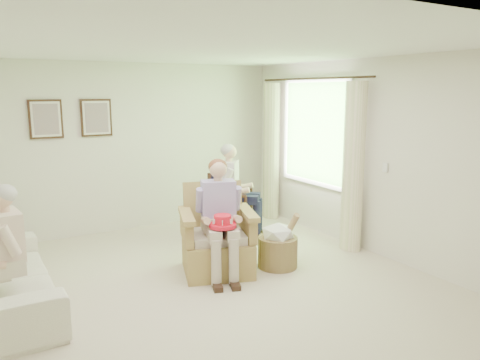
{
  "coord_description": "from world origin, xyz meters",
  "views": [
    {
      "loc": [
        -2.17,
        -4.37,
        2.17
      ],
      "look_at": [
        0.82,
        0.69,
        1.05
      ],
      "focal_mm": 35.0,
      "sensor_mm": 36.0,
      "label": 1
    }
  ],
  "objects_px": {
    "sofa": "(4,276)",
    "person_wicker": "(221,210)",
    "hatbox": "(278,245)",
    "red_hat": "(223,222)",
    "person_dark": "(233,184)",
    "person_sofa": "(3,247)",
    "wicker_armchair": "(216,244)",
    "wood_armchair": "(228,199)"
  },
  "relations": [
    {
      "from": "sofa",
      "to": "person_sofa",
      "type": "distance_m",
      "value": 0.56
    },
    {
      "from": "person_dark",
      "to": "person_sofa",
      "type": "relative_size",
      "value": 1.05
    },
    {
      "from": "sofa",
      "to": "person_wicker",
      "type": "bearing_deg",
      "value": -99.49
    },
    {
      "from": "wood_armchair",
      "to": "red_hat",
      "type": "distance_m",
      "value": 1.91
    },
    {
      "from": "red_hat",
      "to": "person_dark",
      "type": "bearing_deg",
      "value": 56.22
    },
    {
      "from": "person_sofa",
      "to": "red_hat",
      "type": "height_order",
      "value": "person_sofa"
    },
    {
      "from": "person_sofa",
      "to": "hatbox",
      "type": "xyz_separation_m",
      "value": [
        3.03,
        -0.15,
        -0.46
      ]
    },
    {
      "from": "sofa",
      "to": "red_hat",
      "type": "bearing_deg",
      "value": -104.57
    },
    {
      "from": "person_wicker",
      "to": "red_hat",
      "type": "distance_m",
      "value": 0.23
    },
    {
      "from": "wood_armchair",
      "to": "person_dark",
      "type": "height_order",
      "value": "person_dark"
    },
    {
      "from": "person_wicker",
      "to": "wicker_armchair",
      "type": "bearing_deg",
      "value": 108.73
    },
    {
      "from": "person_dark",
      "to": "red_hat",
      "type": "height_order",
      "value": "person_dark"
    },
    {
      "from": "sofa",
      "to": "person_sofa",
      "type": "relative_size",
      "value": 1.71
    },
    {
      "from": "hatbox",
      "to": "person_wicker",
      "type": "bearing_deg",
      "value": 169.68
    },
    {
      "from": "wicker_armchair",
      "to": "person_sofa",
      "type": "bearing_deg",
      "value": -158.27
    },
    {
      "from": "wicker_armchair",
      "to": "person_dark",
      "type": "bearing_deg",
      "value": 70.41
    },
    {
      "from": "person_dark",
      "to": "red_hat",
      "type": "xyz_separation_m",
      "value": [
        -0.98,
        -1.47,
        -0.09
      ]
    },
    {
      "from": "hatbox",
      "to": "sofa",
      "type": "bearing_deg",
      "value": 170.31
    },
    {
      "from": "sofa",
      "to": "person_dark",
      "type": "distance_m",
      "value": 3.35
    },
    {
      "from": "sofa",
      "to": "person_dark",
      "type": "height_order",
      "value": "person_dark"
    },
    {
      "from": "person_dark",
      "to": "person_sofa",
      "type": "xyz_separation_m",
      "value": [
        -3.2,
        -1.26,
        -0.06
      ]
    },
    {
      "from": "sofa",
      "to": "person_dark",
      "type": "xyz_separation_m",
      "value": [
        3.2,
        0.9,
        0.48
      ]
    },
    {
      "from": "wicker_armchair",
      "to": "person_wicker",
      "type": "relative_size",
      "value": 0.78
    },
    {
      "from": "wood_armchair",
      "to": "sofa",
      "type": "bearing_deg",
      "value": 148.31
    },
    {
      "from": "red_hat",
      "to": "person_sofa",
      "type": "bearing_deg",
      "value": 174.55
    },
    {
      "from": "person_dark",
      "to": "red_hat",
      "type": "relative_size",
      "value": 4.39
    },
    {
      "from": "wicker_armchair",
      "to": "person_dark",
      "type": "xyz_separation_m",
      "value": [
        0.9,
        1.14,
        0.46
      ]
    },
    {
      "from": "wicker_armchair",
      "to": "sofa",
      "type": "bearing_deg",
      "value": -167.33
    },
    {
      "from": "wicker_armchair",
      "to": "sofa",
      "type": "relative_size",
      "value": 0.48
    },
    {
      "from": "red_hat",
      "to": "hatbox",
      "type": "distance_m",
      "value": 0.92
    },
    {
      "from": "person_wicker",
      "to": "person_sofa",
      "type": "xyz_separation_m",
      "value": [
        -2.3,
        0.02,
        -0.05
      ]
    },
    {
      "from": "sofa",
      "to": "person_wicker",
      "type": "relative_size",
      "value": 1.63
    },
    {
      "from": "person_wicker",
      "to": "red_hat",
      "type": "xyz_separation_m",
      "value": [
        -0.08,
        -0.19,
        -0.09
      ]
    },
    {
      "from": "wood_armchair",
      "to": "person_dark",
      "type": "bearing_deg",
      "value": -139.97
    },
    {
      "from": "person_sofa",
      "to": "person_dark",
      "type": "bearing_deg",
      "value": 105.19
    },
    {
      "from": "hatbox",
      "to": "wicker_armchair",
      "type": "bearing_deg",
      "value": 159.47
    },
    {
      "from": "wicker_armchair",
      "to": "person_sofa",
      "type": "height_order",
      "value": "person_sofa"
    },
    {
      "from": "person_wicker",
      "to": "person_dark",
      "type": "bearing_deg",
      "value": 73.6
    },
    {
      "from": "wicker_armchair",
      "to": "red_hat",
      "type": "height_order",
      "value": "wicker_armchair"
    },
    {
      "from": "wood_armchair",
      "to": "hatbox",
      "type": "relative_size",
      "value": 1.33
    },
    {
      "from": "wicker_armchair",
      "to": "sofa",
      "type": "xyz_separation_m",
      "value": [
        -2.3,
        0.24,
        -0.01
      ]
    },
    {
      "from": "wood_armchair",
      "to": "sofa",
      "type": "distance_m",
      "value": 3.37
    }
  ]
}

